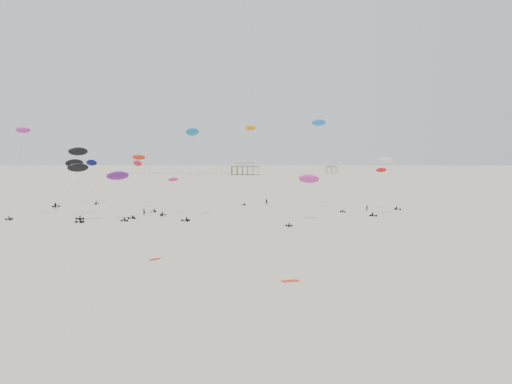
{
  "coord_description": "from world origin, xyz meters",
  "views": [
    {
      "loc": [
        0.74,
        -28.33,
        15.95
      ],
      "look_at": [
        0.0,
        88.0,
        7.0
      ],
      "focal_mm": 35.0,
      "sensor_mm": 36.0,
      "label": 1
    }
  ],
  "objects_px": {
    "rig_0": "(249,144)",
    "rig_3": "(143,171)",
    "pavilion_main": "(245,169)",
    "pavilion_small": "(332,169)",
    "spectator_0": "(144,215)"
  },
  "relations": [
    {
      "from": "pavilion_main",
      "to": "spectator_0",
      "type": "bearing_deg",
      "value": -94.36
    },
    {
      "from": "pavilion_main",
      "to": "spectator_0",
      "type": "relative_size",
      "value": 9.67
    },
    {
      "from": "spectator_0",
      "to": "pavilion_small",
      "type": "bearing_deg",
      "value": -67.09
    },
    {
      "from": "pavilion_small",
      "to": "rig_0",
      "type": "xyz_separation_m",
      "value": [
        -62.5,
        -246.57,
        15.53
      ]
    },
    {
      "from": "rig_3",
      "to": "spectator_0",
      "type": "bearing_deg",
      "value": 77.26
    },
    {
      "from": "pavilion_small",
      "to": "rig_0",
      "type": "relative_size",
      "value": 0.34
    },
    {
      "from": "rig_0",
      "to": "rig_3",
      "type": "bearing_deg",
      "value": 8.47
    },
    {
      "from": "rig_0",
      "to": "spectator_0",
      "type": "height_order",
      "value": "rig_0"
    },
    {
      "from": "pavilion_small",
      "to": "rig_3",
      "type": "relative_size",
      "value": 0.46
    },
    {
      "from": "pavilion_main",
      "to": "pavilion_small",
      "type": "relative_size",
      "value": 2.33
    },
    {
      "from": "pavilion_main",
      "to": "rig_3",
      "type": "xyz_separation_m",
      "value": [
        -22.95,
        -234.37,
        6.8
      ]
    },
    {
      "from": "pavilion_main",
      "to": "rig_0",
      "type": "height_order",
      "value": "rig_0"
    },
    {
      "from": "pavilion_main",
      "to": "pavilion_small",
      "type": "xyz_separation_m",
      "value": [
        70.0,
        30.0,
        -0.74
      ]
    },
    {
      "from": "pavilion_main",
      "to": "rig_3",
      "type": "height_order",
      "value": "rig_3"
    },
    {
      "from": "rig_0",
      "to": "rig_3",
      "type": "distance_m",
      "value": 36.17
    }
  ]
}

